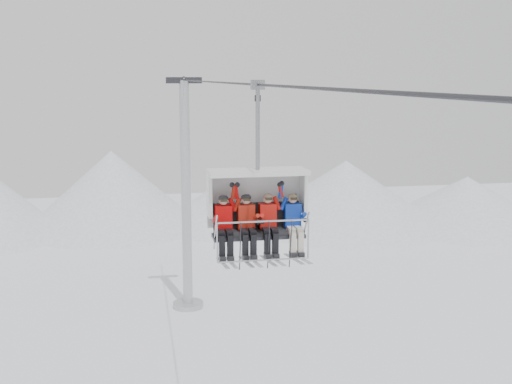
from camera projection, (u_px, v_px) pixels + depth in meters
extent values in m
cone|color=white|center=(112.00, 189.00, 57.88)|extent=(16.00, 16.00, 7.00)
cone|color=white|center=(234.00, 198.00, 59.08)|extent=(14.00, 14.00, 5.00)
cone|color=white|center=(345.00, 193.00, 58.86)|extent=(18.00, 18.00, 6.00)
cone|color=white|center=(466.00, 201.00, 59.04)|extent=(16.00, 16.00, 4.50)
cone|color=white|center=(290.00, 193.00, 63.11)|extent=(12.00, 12.00, 4.50)
cylinder|color=#AEB0B5|center=(186.00, 197.00, 36.94)|extent=(0.56, 0.56, 13.30)
cylinder|color=#AEB0B5|center=(188.00, 305.00, 38.09)|extent=(1.80, 1.80, 0.30)
cube|color=#2C2C31|center=(184.00, 80.00, 35.77)|extent=(2.00, 0.35, 0.35)
cylinder|color=#2C2C31|center=(256.00, 85.00, 14.48)|extent=(0.06, 50.00, 0.06)
cube|color=black|center=(258.00, 232.00, 14.78)|extent=(2.03, 0.55, 0.10)
cube|color=black|center=(256.00, 215.00, 14.97)|extent=(2.03, 0.10, 0.59)
cube|color=#2C2C31|center=(258.00, 236.00, 14.79)|extent=(2.12, 0.60, 0.08)
cube|color=silver|center=(255.00, 198.00, 15.12)|extent=(2.26, 0.10, 1.35)
cube|color=silver|center=(258.00, 172.00, 14.61)|extent=(2.26, 0.90, 0.10)
cylinder|color=#B7B7BC|center=(263.00, 221.00, 14.18)|extent=(2.07, 0.04, 0.04)
cylinder|color=#B7B7BC|center=(264.00, 260.00, 14.27)|extent=(2.07, 0.04, 0.04)
cylinder|color=gray|center=(258.00, 129.00, 14.46)|extent=(0.10, 0.10, 1.96)
cube|color=gray|center=(258.00, 85.00, 14.28)|extent=(0.30, 0.18, 0.22)
cube|color=#C50707|center=(223.00, 218.00, 14.61)|extent=(0.39, 0.26, 0.57)
sphere|color=tan|center=(223.00, 200.00, 14.50)|extent=(0.21, 0.21, 0.21)
cube|color=black|center=(222.00, 246.00, 14.26)|extent=(0.13, 0.15, 0.46)
cube|color=black|center=(230.00, 245.00, 14.29)|extent=(0.13, 0.15, 0.46)
cube|color=silver|center=(223.00, 263.00, 14.23)|extent=(0.09, 1.69, 0.26)
cube|color=silver|center=(231.00, 263.00, 14.26)|extent=(0.09, 1.69, 0.26)
cube|color=#A41D0F|center=(246.00, 217.00, 14.70)|extent=(0.39, 0.26, 0.57)
sphere|color=tan|center=(246.00, 200.00, 14.59)|extent=(0.21, 0.21, 0.21)
cube|color=black|center=(245.00, 245.00, 14.36)|extent=(0.13, 0.15, 0.46)
cube|color=black|center=(253.00, 244.00, 14.39)|extent=(0.13, 0.15, 0.46)
cube|color=silver|center=(246.00, 262.00, 14.32)|extent=(0.09, 1.69, 0.26)
cube|color=silver|center=(254.00, 261.00, 14.36)|extent=(0.09, 1.69, 0.26)
cube|color=red|center=(267.00, 216.00, 14.79)|extent=(0.39, 0.26, 0.57)
sphere|color=tan|center=(268.00, 199.00, 14.68)|extent=(0.21, 0.21, 0.21)
cube|color=black|center=(267.00, 244.00, 14.45)|extent=(0.13, 0.15, 0.46)
cube|color=black|center=(275.00, 243.00, 14.48)|extent=(0.13, 0.15, 0.46)
cube|color=silver|center=(268.00, 261.00, 14.42)|extent=(0.09, 1.69, 0.26)
cube|color=silver|center=(276.00, 260.00, 14.45)|extent=(0.09, 1.69, 0.26)
cube|color=#1032A7|center=(292.00, 215.00, 14.90)|extent=(0.38, 0.25, 0.56)
sphere|color=tan|center=(293.00, 199.00, 14.79)|extent=(0.21, 0.21, 0.21)
cube|color=beige|center=(293.00, 242.00, 14.55)|extent=(0.13, 0.15, 0.45)
cube|color=beige|center=(300.00, 242.00, 14.59)|extent=(0.13, 0.15, 0.45)
cube|color=silver|center=(294.00, 259.00, 14.52)|extent=(0.09, 1.69, 0.26)
cube|color=silver|center=(301.00, 258.00, 14.55)|extent=(0.09, 1.69, 0.26)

